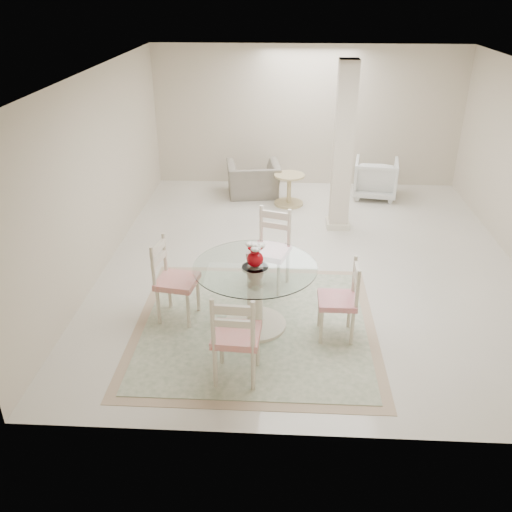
{
  "coord_description": "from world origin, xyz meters",
  "views": [
    {
      "loc": [
        -0.43,
        -7.2,
        3.71
      ],
      "look_at": [
        -0.73,
        -1.57,
        0.85
      ],
      "focal_mm": 38.0,
      "sensor_mm": 36.0,
      "label": 1
    }
  ],
  "objects_px": {
    "dining_chair_north": "(271,243)",
    "dining_chair_south": "(235,332)",
    "dining_chair_east": "(344,295)",
    "column": "(343,148)",
    "dining_table": "(255,297)",
    "side_table": "(289,191)",
    "recliner_taupe": "(253,179)",
    "dining_chair_west": "(171,274)",
    "armchair_white": "(375,178)",
    "red_vase": "(255,255)"
  },
  "relations": [
    {
      "from": "dining_chair_east",
      "to": "recliner_taupe",
      "type": "distance_m",
      "value": 4.81
    },
    {
      "from": "armchair_white",
      "to": "column",
      "type": "bearing_deg",
      "value": 70.04
    },
    {
      "from": "dining_table",
      "to": "side_table",
      "type": "distance_m",
      "value": 4.06
    },
    {
      "from": "recliner_taupe",
      "to": "dining_chair_south",
      "type": "bearing_deg",
      "value": 82.63
    },
    {
      "from": "dining_table",
      "to": "recliner_taupe",
      "type": "bearing_deg",
      "value": 93.58
    },
    {
      "from": "red_vase",
      "to": "dining_table",
      "type": "bearing_deg",
      "value": 161.57
    },
    {
      "from": "dining_chair_west",
      "to": "dining_chair_south",
      "type": "relative_size",
      "value": 0.97
    },
    {
      "from": "side_table",
      "to": "dining_chair_west",
      "type": "bearing_deg",
      "value": -110.02
    },
    {
      "from": "red_vase",
      "to": "dining_chair_west",
      "type": "relative_size",
      "value": 0.26
    },
    {
      "from": "dining_chair_north",
      "to": "recliner_taupe",
      "type": "height_order",
      "value": "dining_chair_north"
    },
    {
      "from": "column",
      "to": "recliner_taupe",
      "type": "distance_m",
      "value": 2.32
    },
    {
      "from": "dining_chair_north",
      "to": "dining_chair_west",
      "type": "distance_m",
      "value": 1.46
    },
    {
      "from": "dining_chair_west",
      "to": "armchair_white",
      "type": "bearing_deg",
      "value": -25.41
    },
    {
      "from": "dining_chair_north",
      "to": "armchair_white",
      "type": "distance_m",
      "value": 4.01
    },
    {
      "from": "dining_table",
      "to": "dining_chair_south",
      "type": "distance_m",
      "value": 1.05
    },
    {
      "from": "red_vase",
      "to": "dining_chair_east",
      "type": "relative_size",
      "value": 0.28
    },
    {
      "from": "dining_chair_north",
      "to": "armchair_white",
      "type": "xyz_separation_m",
      "value": [
        1.89,
        3.53,
        -0.26
      ]
    },
    {
      "from": "column",
      "to": "recliner_taupe",
      "type": "bearing_deg",
      "value": 136.82
    },
    {
      "from": "dining_chair_north",
      "to": "dining_chair_south",
      "type": "xyz_separation_m",
      "value": [
        -0.3,
        -2.03,
        -0.01
      ]
    },
    {
      "from": "column",
      "to": "recliner_taupe",
      "type": "xyz_separation_m",
      "value": [
        -1.52,
        1.42,
        -1.03
      ]
    },
    {
      "from": "dining_chair_east",
      "to": "dining_table",
      "type": "bearing_deg",
      "value": -97.45
    },
    {
      "from": "dining_chair_north",
      "to": "dining_chair_south",
      "type": "bearing_deg",
      "value": -80.88
    },
    {
      "from": "armchair_white",
      "to": "dining_chair_south",
      "type": "bearing_deg",
      "value": 77.41
    },
    {
      "from": "dining_chair_south",
      "to": "recliner_taupe",
      "type": "height_order",
      "value": "dining_chair_south"
    },
    {
      "from": "red_vase",
      "to": "dining_chair_west",
      "type": "height_order",
      "value": "dining_chair_west"
    },
    {
      "from": "column",
      "to": "dining_chair_south",
      "type": "height_order",
      "value": "column"
    },
    {
      "from": "red_vase",
      "to": "dining_chair_east",
      "type": "distance_m",
      "value": 1.09
    },
    {
      "from": "dining_chair_east",
      "to": "dining_chair_west",
      "type": "relative_size",
      "value": 0.93
    },
    {
      "from": "recliner_taupe",
      "to": "armchair_white",
      "type": "height_order",
      "value": "armchair_white"
    },
    {
      "from": "column",
      "to": "dining_chair_east",
      "type": "height_order",
      "value": "column"
    },
    {
      "from": "armchair_white",
      "to": "side_table",
      "type": "relative_size",
      "value": 1.4
    },
    {
      "from": "dining_chair_west",
      "to": "side_table",
      "type": "distance_m",
      "value": 4.15
    },
    {
      "from": "dining_chair_north",
      "to": "dining_chair_south",
      "type": "height_order",
      "value": "dining_chair_north"
    },
    {
      "from": "dining_table",
      "to": "dining_chair_south",
      "type": "height_order",
      "value": "dining_chair_south"
    },
    {
      "from": "dining_chair_east",
      "to": "dining_chair_south",
      "type": "bearing_deg",
      "value": -52.32
    },
    {
      "from": "dining_chair_south",
      "to": "side_table",
      "type": "xyz_separation_m",
      "value": [
        0.55,
        5.06,
        -0.35
      ]
    },
    {
      "from": "dining_chair_north",
      "to": "recliner_taupe",
      "type": "xyz_separation_m",
      "value": [
        -0.44,
        3.48,
        -0.31
      ]
    },
    {
      "from": "column",
      "to": "dining_chair_west",
      "type": "height_order",
      "value": "column"
    },
    {
      "from": "dining_chair_west",
      "to": "recliner_taupe",
      "type": "bearing_deg",
      "value": -0.12
    },
    {
      "from": "column",
      "to": "armchair_white",
      "type": "bearing_deg",
      "value": 61.13
    },
    {
      "from": "column",
      "to": "red_vase",
      "type": "height_order",
      "value": "column"
    },
    {
      "from": "column",
      "to": "dining_chair_east",
      "type": "relative_size",
      "value": 2.54
    },
    {
      "from": "dining_table",
      "to": "dining_chair_north",
      "type": "distance_m",
      "value": 1.05
    },
    {
      "from": "dining_chair_east",
      "to": "column",
      "type": "bearing_deg",
      "value": 176.31
    },
    {
      "from": "dining_table",
      "to": "dining_chair_east",
      "type": "distance_m",
      "value": 1.03
    },
    {
      "from": "dining_chair_west",
      "to": "recliner_taupe",
      "type": "distance_m",
      "value": 4.41
    },
    {
      "from": "armchair_white",
      "to": "recliner_taupe",
      "type": "bearing_deg",
      "value": 10.32
    },
    {
      "from": "dining_chair_west",
      "to": "armchair_white",
      "type": "relative_size",
      "value": 1.42
    },
    {
      "from": "armchair_white",
      "to": "side_table",
      "type": "xyz_separation_m",
      "value": [
        -1.65,
        -0.51,
        -0.1
      ]
    },
    {
      "from": "dining_table",
      "to": "armchair_white",
      "type": "height_order",
      "value": "dining_table"
    }
  ]
}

